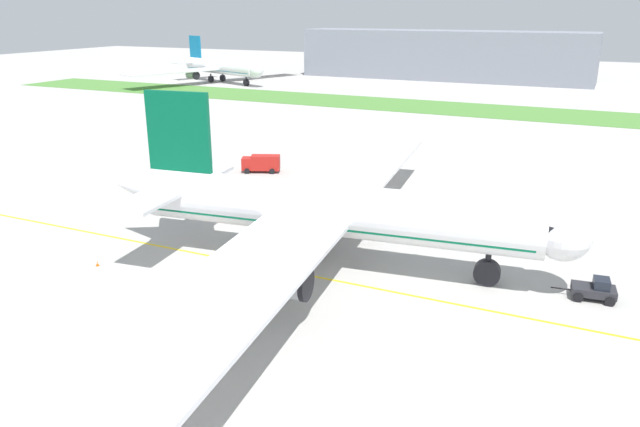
# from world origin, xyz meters

# --- Properties ---
(ground_plane) EXTENTS (600.00, 600.00, 0.00)m
(ground_plane) POSITION_xyz_m (0.00, 0.00, 0.00)
(ground_plane) COLOR #ADAAA5
(ground_plane) RESTS_ON ground
(apron_taxi_line) EXTENTS (280.00, 0.36, 0.01)m
(apron_taxi_line) POSITION_xyz_m (0.00, -2.25, 0.00)
(apron_taxi_line) COLOR yellow
(apron_taxi_line) RESTS_ON ground
(grass_median_strip) EXTENTS (320.00, 24.00, 0.10)m
(grass_median_strip) POSITION_xyz_m (0.00, 112.97, 0.05)
(grass_median_strip) COLOR #4C8438
(grass_median_strip) RESTS_ON ground
(airliner_foreground) EXTENTS (51.23, 81.16, 17.53)m
(airliner_foreground) POSITION_xyz_m (4.85, 1.29, 5.95)
(airliner_foreground) COLOR white
(airliner_foreground) RESTS_ON ground
(pushback_tug) EXTENTS (5.79, 3.03, 2.10)m
(pushback_tug) POSITION_xyz_m (31.09, 4.36, 0.96)
(pushback_tug) COLOR #26262B
(pushback_tug) RESTS_ON ground
(ground_crew_wingwalker_port) EXTENTS (0.38, 0.55, 1.64)m
(ground_crew_wingwalker_port) POSITION_xyz_m (0.54, -4.80, 1.00)
(ground_crew_wingwalker_port) COLOR black
(ground_crew_wingwalker_port) RESTS_ON ground
(traffic_cone_near_nose) EXTENTS (0.36, 0.36, 0.58)m
(traffic_cone_near_nose) POSITION_xyz_m (-16.76, -9.56, 0.28)
(traffic_cone_near_nose) COLOR #F2590C
(traffic_cone_near_nose) RESTS_ON ground
(service_truck_baggage_loader) EXTENTS (6.59, 4.49, 2.83)m
(service_truck_baggage_loader) POSITION_xyz_m (-20.91, 31.69, 1.56)
(service_truck_baggage_loader) COLOR #B21E19
(service_truck_baggage_loader) RESTS_ON ground
(service_truck_fuel_bowser) EXTENTS (5.85, 4.17, 2.56)m
(service_truck_fuel_bowser) POSITION_xyz_m (-52.48, 51.71, 1.44)
(service_truck_fuel_bowser) COLOR white
(service_truck_fuel_bowser) RESTS_ON ground
(parked_airliner_far_left) EXTENTS (44.91, 72.09, 16.11)m
(parked_airliner_far_left) POSITION_xyz_m (-100.71, 138.29, 5.46)
(parked_airliner_far_left) COLOR white
(parked_airliner_far_left) RESTS_ON ground
(terminal_building) EXTENTS (108.79, 20.00, 18.00)m
(terminal_building) POSITION_xyz_m (-29.63, 183.62, 9.00)
(terminal_building) COLOR gray
(terminal_building) RESTS_ON ground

